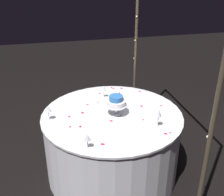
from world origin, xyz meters
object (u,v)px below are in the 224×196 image
at_px(wine_glass_1, 87,138).
at_px(wine_glass_0, 103,89).
at_px(decorative_arch, 167,28).
at_px(wine_glass_2, 48,110).
at_px(tiered_cake, 116,102).
at_px(wine_glass_3, 158,114).
at_px(main_table, 112,143).
at_px(cake_knife, 118,103).

bearing_deg(wine_glass_1, wine_glass_0, 160.51).
bearing_deg(decorative_arch, wine_glass_2, -91.36).
xyz_separation_m(tiered_cake, wine_glass_2, (-0.04, -0.67, -0.03)).
distance_m(decorative_arch, wine_glass_0, 1.00).
height_order(decorative_arch, tiered_cake, decorative_arch).
height_order(wine_glass_2, wine_glass_3, wine_glass_3).
bearing_deg(wine_glass_3, wine_glass_0, -153.89).
xyz_separation_m(decorative_arch, tiered_cake, (0.02, -0.49, -0.71)).
distance_m(main_table, wine_glass_1, 0.77).
height_order(decorative_arch, wine_glass_2, decorative_arch).
bearing_deg(decorative_arch, wine_glass_1, -58.72).
bearing_deg(wine_glass_2, wine_glass_1, 28.25).
xyz_separation_m(main_table, wine_glass_1, (0.52, -0.33, 0.46)).
height_order(decorative_arch, cake_knife, decorative_arch).
bearing_deg(decorative_arch, main_table, -89.88).
distance_m(decorative_arch, cake_knife, 0.96).
height_order(wine_glass_0, cake_knife, wine_glass_0).
xyz_separation_m(tiered_cake, cake_knife, (-0.23, 0.08, -0.13)).
xyz_separation_m(wine_glass_2, wine_glass_3, (0.37, 0.99, 0.03)).
xyz_separation_m(wine_glass_1, wine_glass_3, (-0.19, 0.69, 0.04)).
distance_m(wine_glass_0, wine_glass_3, 0.83).
relative_size(decorative_arch, wine_glass_0, 17.16).
xyz_separation_m(main_table, cake_knife, (-0.22, 0.12, 0.37)).
height_order(tiered_cake, wine_glass_1, tiered_cake).
relative_size(wine_glass_2, wine_glass_3, 0.77).
height_order(wine_glass_1, wine_glass_3, wine_glass_3).
distance_m(wine_glass_2, cake_knife, 0.78).
distance_m(wine_glass_2, wine_glass_3, 1.05).
bearing_deg(decorative_arch, wine_glass_0, -127.20).
height_order(wine_glass_0, wine_glass_3, wine_glass_3).
relative_size(wine_glass_3, cake_knife, 0.75).
bearing_deg(tiered_cake, wine_glass_2, -93.81).
height_order(tiered_cake, wine_glass_3, tiered_cake).
distance_m(tiered_cake, wine_glass_1, 0.63).
bearing_deg(tiered_cake, wine_glass_0, -174.38).
bearing_deg(wine_glass_0, tiered_cake, 5.62).
xyz_separation_m(tiered_cake, wine_glass_3, (0.32, 0.32, 0.00)).
relative_size(wine_glass_1, cake_knife, 0.53).
distance_m(wine_glass_1, cake_knife, 0.87).
height_order(wine_glass_1, wine_glass_2, wine_glass_2).
bearing_deg(wine_glass_2, cake_knife, 104.27).
height_order(main_table, wine_glass_1, wine_glass_1).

